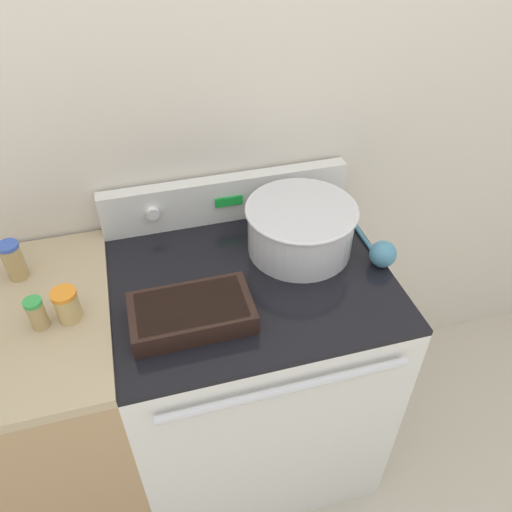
{
  "coord_description": "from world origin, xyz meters",
  "views": [
    {
      "loc": [
        -0.27,
        -0.7,
        1.92
      ],
      "look_at": [
        0.02,
        0.35,
        0.99
      ],
      "focal_mm": 35.0,
      "sensor_mm": 36.0,
      "label": 1
    }
  ],
  "objects_px": {
    "mixing_bowl": "(300,226)",
    "spice_jar_orange_cap": "(67,305)",
    "casserole_dish": "(192,312)",
    "ladle": "(381,253)",
    "spice_jar_blue_cap": "(14,261)",
    "spice_jar_green_cap": "(37,313)"
  },
  "relations": [
    {
      "from": "mixing_bowl",
      "to": "casserole_dish",
      "type": "relative_size",
      "value": 1.05
    },
    {
      "from": "spice_jar_blue_cap",
      "to": "spice_jar_orange_cap",
      "type": "bearing_deg",
      "value": -54.98
    },
    {
      "from": "spice_jar_orange_cap",
      "to": "mixing_bowl",
      "type": "bearing_deg",
      "value": 10.32
    },
    {
      "from": "mixing_bowl",
      "to": "spice_jar_blue_cap",
      "type": "distance_m",
      "value": 0.83
    },
    {
      "from": "casserole_dish",
      "to": "spice_jar_orange_cap",
      "type": "xyz_separation_m",
      "value": [
        -0.31,
        0.09,
        0.02
      ]
    },
    {
      "from": "spice_jar_orange_cap",
      "to": "spice_jar_blue_cap",
      "type": "relative_size",
      "value": 0.78
    },
    {
      "from": "spice_jar_orange_cap",
      "to": "spice_jar_blue_cap",
      "type": "distance_m",
      "value": 0.25
    },
    {
      "from": "casserole_dish",
      "to": "spice_jar_green_cap",
      "type": "xyz_separation_m",
      "value": [
        -0.38,
        0.08,
        0.02
      ]
    },
    {
      "from": "casserole_dish",
      "to": "ladle",
      "type": "relative_size",
      "value": 1.19
    },
    {
      "from": "mixing_bowl",
      "to": "ladle",
      "type": "xyz_separation_m",
      "value": [
        0.21,
        -0.13,
        -0.05
      ]
    },
    {
      "from": "mixing_bowl",
      "to": "spice_jar_blue_cap",
      "type": "relative_size",
      "value": 2.82
    },
    {
      "from": "spice_jar_green_cap",
      "to": "casserole_dish",
      "type": "bearing_deg",
      "value": -11.44
    },
    {
      "from": "ladle",
      "to": "spice_jar_orange_cap",
      "type": "height_order",
      "value": "spice_jar_orange_cap"
    },
    {
      "from": "casserole_dish",
      "to": "spice_jar_orange_cap",
      "type": "distance_m",
      "value": 0.32
    },
    {
      "from": "spice_jar_orange_cap",
      "to": "ladle",
      "type": "bearing_deg",
      "value": -0.25
    },
    {
      "from": "ladle",
      "to": "spice_jar_blue_cap",
      "type": "xyz_separation_m",
      "value": [
        -1.04,
        0.21,
        0.03
      ]
    },
    {
      "from": "spice_jar_orange_cap",
      "to": "spice_jar_green_cap",
      "type": "distance_m",
      "value": 0.07
    },
    {
      "from": "casserole_dish",
      "to": "spice_jar_blue_cap",
      "type": "bearing_deg",
      "value": 147.11
    },
    {
      "from": "mixing_bowl",
      "to": "spice_jar_orange_cap",
      "type": "relative_size",
      "value": 3.61
    },
    {
      "from": "ladle",
      "to": "spice_jar_green_cap",
      "type": "distance_m",
      "value": 0.97
    },
    {
      "from": "casserole_dish",
      "to": "spice_jar_green_cap",
      "type": "distance_m",
      "value": 0.39
    },
    {
      "from": "mixing_bowl",
      "to": "spice_jar_orange_cap",
      "type": "distance_m",
      "value": 0.69
    }
  ]
}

